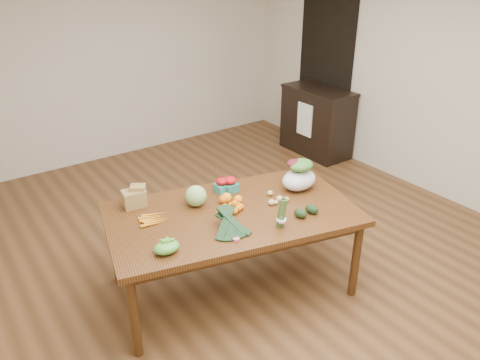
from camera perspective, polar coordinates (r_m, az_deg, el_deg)
floor at (r=4.68m, az=1.29°, el=-8.15°), size 6.00×6.00×0.00m
room_walls at (r=4.08m, az=1.48°, el=7.73°), size 5.02×6.02×2.70m
dining_table at (r=3.97m, az=-0.93°, el=-8.55°), size 2.18×1.54×0.75m
doorway_dark at (r=6.90m, az=10.24°, el=12.43°), size 0.02×1.00×2.10m
cabinet at (r=6.76m, az=9.35°, el=7.08°), size 0.52×1.02×0.94m
dish_towel at (r=6.55m, az=7.88°, el=7.29°), size 0.02×0.28×0.45m
paper_bag at (r=3.91m, az=-12.80°, el=-2.02°), size 0.28×0.25×0.17m
cabbage at (r=3.84m, az=-5.41°, el=-1.95°), size 0.18×0.18×0.18m
strawberry_basket_a at (r=4.06m, az=-2.22°, el=-0.78°), size 0.14×0.14×0.10m
strawberry_basket_b at (r=4.06m, az=-1.21°, el=-0.69°), size 0.14×0.14×0.11m
orange_a at (r=3.88m, az=-2.06°, el=-2.38°), size 0.07×0.07×0.07m
orange_b at (r=3.88m, az=-1.67°, el=-2.19°), size 0.09×0.09×0.09m
orange_c at (r=3.87m, az=-0.25°, el=-2.40°), size 0.08×0.08×0.08m
mandarin_cluster at (r=3.78m, az=-0.67°, el=-3.06°), size 0.22×0.22×0.09m
carrots at (r=3.71m, az=-10.46°, el=-4.68°), size 0.26×0.24×0.03m
snap_pea_bag at (r=3.31m, az=-8.91°, el=-8.09°), size 0.19×0.14×0.08m
kale_bunch at (r=3.45m, az=-1.08°, el=-5.42°), size 0.41×0.47×0.16m
asparagus_bundle at (r=3.52m, az=5.09°, el=-3.99°), size 0.11×0.13×0.26m
potato_a at (r=3.86m, az=3.86°, el=-2.74°), size 0.06×0.05×0.05m
potato_b at (r=3.88m, az=4.37°, el=-2.74°), size 0.04×0.04×0.04m
potato_c at (r=3.92m, az=4.84°, el=-2.28°), size 0.06×0.05×0.05m
potato_d at (r=4.01m, az=3.70°, el=-1.60°), size 0.05×0.05×0.05m
potato_e at (r=3.93m, az=5.68°, el=-2.36°), size 0.05×0.04×0.04m
avocado_a at (r=3.70m, az=7.38°, el=-4.06°), size 0.10×0.13×0.07m
avocado_b at (r=3.77m, az=8.75°, el=-3.52°), size 0.11×0.13×0.08m
salad_bag at (r=4.10m, az=7.22°, el=0.48°), size 0.37×0.31×0.25m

